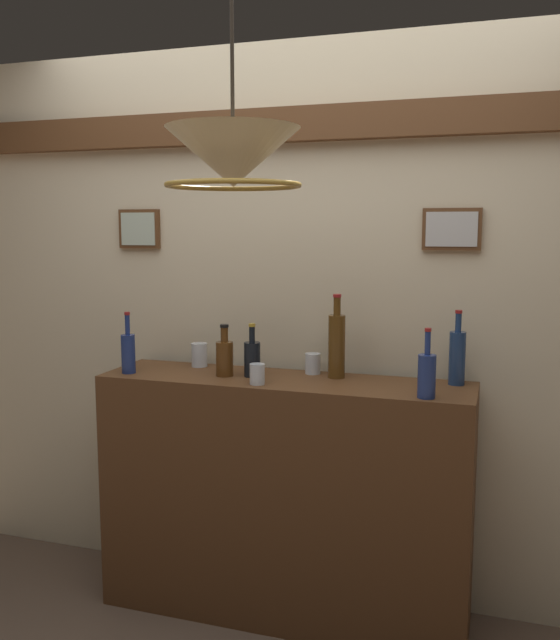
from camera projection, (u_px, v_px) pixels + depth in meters
panelled_rear_partition at (303, 311)px, 3.01m from camera, size 3.52×0.15×2.41m
bar_shelf_unit at (284, 498)px, 2.86m from camera, size 1.53×0.39×1.02m
liquor_bottle_brandy at (337, 344)px, 2.80m from camera, size 0.07×0.07×0.35m
liquor_bottle_amaro at (427, 374)px, 2.47m from camera, size 0.07×0.07×0.26m
liquor_bottle_rye at (128, 352)px, 2.90m from camera, size 0.06×0.06×0.26m
liquor_bottle_vermouth at (457, 356)px, 2.68m from camera, size 0.06×0.06×0.30m
liquor_bottle_rum at (252, 358)px, 2.83m from camera, size 0.07×0.07×0.22m
liquor_bottle_port at (225, 357)px, 2.84m from camera, size 0.07×0.07×0.22m
glass_tumbler_rocks at (199, 355)px, 3.04m from camera, size 0.07×0.07×0.10m
glass_tumbler_highball at (257, 374)px, 2.69m from camera, size 0.06×0.06×0.08m
glass_tumbler_shot at (313, 364)px, 2.89m from camera, size 0.07×0.07×0.09m
pendant_lamp at (233, 160)px, 2.08m from camera, size 0.42×0.42×0.58m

